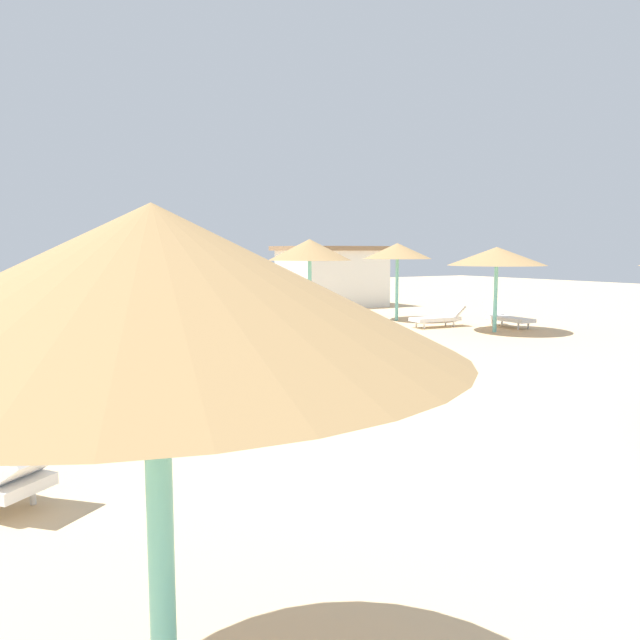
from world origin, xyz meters
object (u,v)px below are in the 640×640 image
(parasol_1, at_px, (497,256))
(lounger_6, at_px, (257,328))
(parasol_0, at_px, (310,250))
(lounger_0, at_px, (289,318))
(parasol_2, at_px, (153,284))
(bench_1, at_px, (281,314))
(beach_cabana, at_px, (332,276))
(parasol_3, at_px, (397,251))
(lounger_3, at_px, (439,318))
(lounger_1, at_px, (507,317))
(bench_2, at_px, (195,317))

(parasol_1, relative_size, lounger_6, 1.52)
(parasol_0, bearing_deg, lounger_0, 80.33)
(parasol_2, distance_m, bench_1, 19.11)
(parasol_2, relative_size, lounger_6, 1.38)
(beach_cabana, bearing_deg, lounger_6, -134.27)
(parasol_3, height_order, lounger_3, parasol_3)
(lounger_3, bearing_deg, bench_1, 138.40)
(parasol_2, relative_size, beach_cabana, 0.60)
(lounger_1, xyz_separation_m, lounger_3, (-2.01, 1.15, -0.01))
(parasol_2, xyz_separation_m, lounger_3, (13.46, 12.90, -2.09))
(parasol_3, xyz_separation_m, bench_1, (-4.11, 1.30, -2.17))
(lounger_1, bearing_deg, parasol_3, 119.47)
(parasol_2, distance_m, lounger_3, 18.76)
(parasol_0, distance_m, lounger_3, 5.15)
(lounger_1, distance_m, bench_1, 7.71)
(beach_cabana, bearing_deg, bench_2, -152.39)
(parasol_0, height_order, beach_cabana, parasol_0)
(lounger_0, distance_m, beach_cabana, 8.15)
(parasol_3, height_order, lounger_1, parasol_3)
(lounger_3, relative_size, bench_1, 1.28)
(parasol_1, distance_m, lounger_6, 7.71)
(lounger_0, bearing_deg, bench_1, 78.38)
(lounger_3, bearing_deg, beach_cabana, 81.79)
(parasol_2, height_order, parasol_3, parasol_3)
(parasol_0, bearing_deg, bench_2, 124.11)
(parasol_2, height_order, lounger_1, parasol_2)
(parasol_2, bearing_deg, beach_cabana, 55.57)
(parasol_2, relative_size, parasol_3, 0.98)
(lounger_6, relative_size, bench_2, 1.32)
(parasol_0, height_order, bench_2, parasol_0)
(parasol_2, height_order, beach_cabana, parasol_2)
(lounger_3, height_order, bench_2, lounger_3)
(parasol_0, relative_size, bench_1, 1.91)
(parasol_0, bearing_deg, parasol_3, 18.74)
(lounger_0, height_order, beach_cabana, beach_cabana)
(parasol_0, bearing_deg, beach_cabana, 53.28)
(parasol_2, relative_size, lounger_3, 1.42)
(lounger_0, height_order, lounger_3, lounger_0)
(parasol_2, distance_m, beach_cabana, 26.00)
(parasol_1, relative_size, lounger_0, 1.57)
(bench_1, xyz_separation_m, bench_2, (-2.90, 0.64, 0.00))
(lounger_1, relative_size, lounger_6, 0.95)
(parasol_3, xyz_separation_m, lounger_0, (-4.32, 0.30, -2.20))
(parasol_0, bearing_deg, lounger_1, -15.96)
(parasol_0, height_order, lounger_0, parasol_0)
(lounger_1, relative_size, bench_1, 1.25)
(parasol_3, bearing_deg, parasol_2, -131.62)
(lounger_3, bearing_deg, lounger_0, 148.60)
(lounger_0, xyz_separation_m, beach_cabana, (5.49, 5.92, 1.08))
(bench_2, relative_size, beach_cabana, 0.33)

